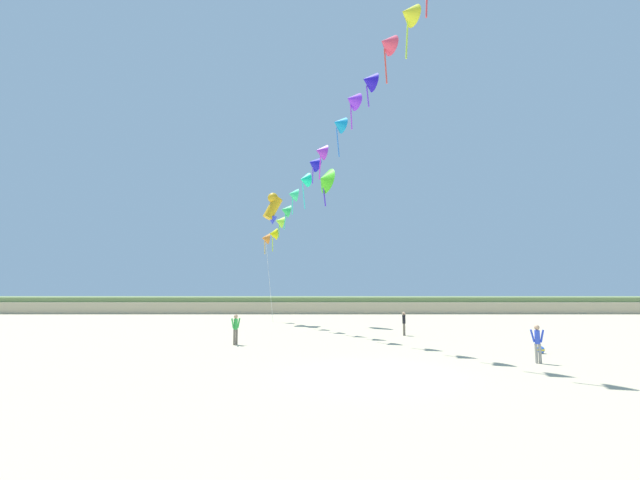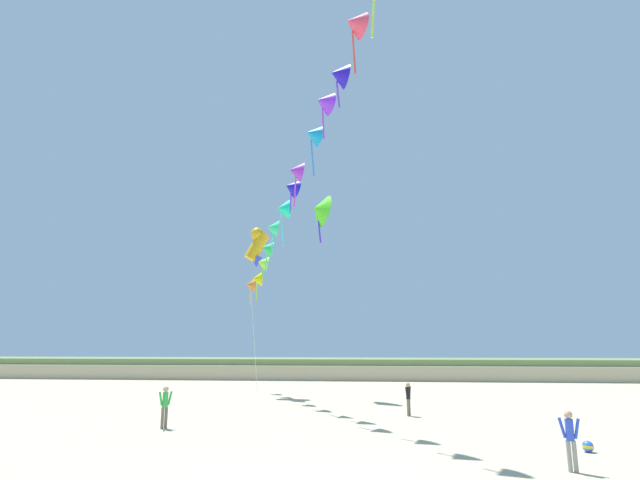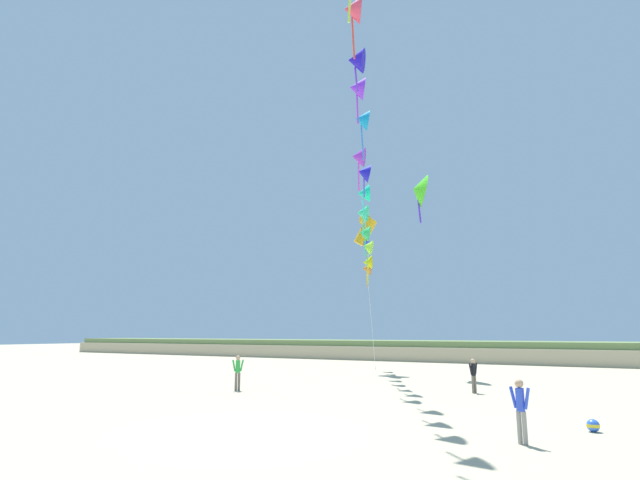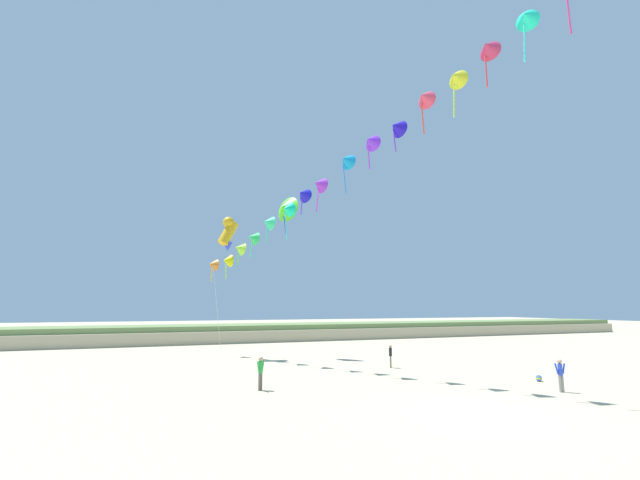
{
  "view_description": "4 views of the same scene",
  "coord_description": "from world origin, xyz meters",
  "views": [
    {
      "loc": [
        -2.11,
        -16.52,
        3.24
      ],
      "look_at": [
        -2.16,
        9.54,
        6.15
      ],
      "focal_mm": 24.0,
      "sensor_mm": 36.0,
      "label": 1
    },
    {
      "loc": [
        1.74,
        -13.09,
        3.46
      ],
      "look_at": [
        -0.64,
        11.44,
        8.63
      ],
      "focal_mm": 28.0,
      "sensor_mm": 36.0,
      "label": 2
    },
    {
      "loc": [
        9.5,
        -12.1,
        2.83
      ],
      "look_at": [
        -2.69,
        9.16,
        7.4
      ],
      "focal_mm": 28.0,
      "sensor_mm": 36.0,
      "label": 3
    },
    {
      "loc": [
        -12.3,
        -14.4,
        4.33
      ],
      "look_at": [
        -1.67,
        13.27,
        8.92
      ],
      "focal_mm": 24.0,
      "sensor_mm": 36.0,
      "label": 4
    }
  ],
  "objects": [
    {
      "name": "beach_ball",
      "position": [
        8.82,
        5.07,
        0.18
      ],
      "size": [
        0.36,
        0.36,
        0.36
      ],
      "color": "blue",
      "rests_on": "ground"
    },
    {
      "name": "large_kite_mid_trail",
      "position": [
        -6.56,
        23.11,
        10.77
      ],
      "size": [
        2.04,
        1.48,
        3.03
      ],
      "color": "gold"
    },
    {
      "name": "large_kite_low_lead",
      "position": [
        -1.72,
        21.95,
        13.1
      ],
      "size": [
        2.31,
        2.78,
        3.78
      ],
      "color": "#53EA25"
    },
    {
      "name": "person_near_right",
      "position": [
        -6.93,
        8.24,
        0.99
      ],
      "size": [
        0.51,
        0.46,
        1.71
      ],
      "color": "#726656",
      "rests_on": "ground"
    },
    {
      "name": "person_near_left",
      "position": [
        7.29,
        2.29,
        0.94
      ],
      "size": [
        0.57,
        0.26,
        1.63
      ],
      "color": "gray",
      "rests_on": "ground"
    },
    {
      "name": "person_mid_center",
      "position": [
        3.61,
        13.0,
        0.92
      ],
      "size": [
        0.35,
        0.52,
        1.6
      ],
      "color": "#726656",
      "rests_on": "ground"
    },
    {
      "name": "dune_ridge",
      "position": [
        0.0,
        40.89,
        1.0
      ],
      "size": [
        120.0,
        9.03,
        2.02
      ],
      "color": "tan",
      "rests_on": "ground"
    },
    {
      "name": "kite_banner_string",
      "position": [
        -1.06,
        10.42,
        13.63
      ],
      "size": [
        14.09,
        31.19,
        19.9
      ],
      "color": "orange"
    }
  ]
}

